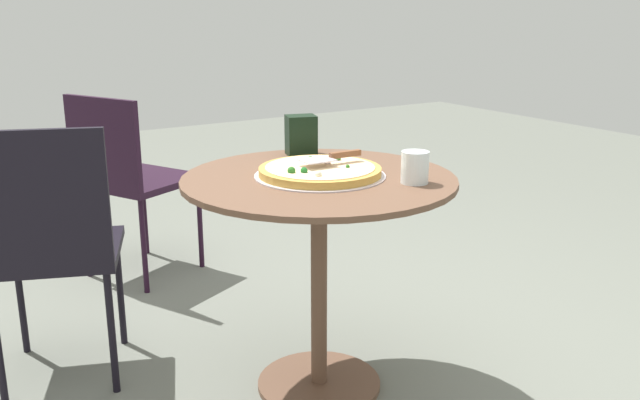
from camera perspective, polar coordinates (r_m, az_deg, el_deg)
name	(u,v)px	position (r m, az deg, el deg)	size (l,w,h in m)	color
ground_plane	(319,385)	(2.41, -0.08, -14.88)	(10.00, 10.00, 0.00)	slate
patio_table	(319,228)	(2.18, -0.08, -2.27)	(0.84, 0.84, 0.72)	brown
pizza_on_tray	(320,171)	(2.14, 0.00, 2.36)	(0.40, 0.40, 0.05)	silver
pizza_server	(332,157)	(2.16, 0.95, 3.54)	(0.08, 0.21, 0.02)	silver
drinking_cup	(415,167)	(2.07, 7.75, 2.66)	(0.08, 0.08, 0.09)	white
napkin_dispenser	(301,135)	(2.44, -1.56, 5.32)	(0.10, 0.08, 0.14)	black
patio_chair_near	(127,172)	(3.24, -15.47, 2.25)	(0.57, 0.57, 0.85)	black
patio_chair_far	(50,239)	(2.38, -21.15, -2.95)	(0.52, 0.52, 0.88)	black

